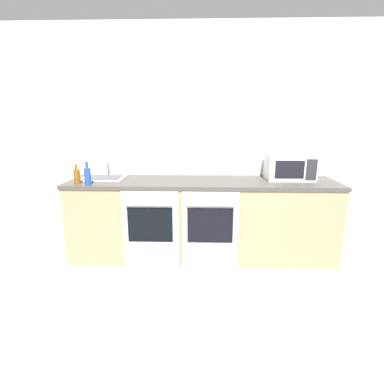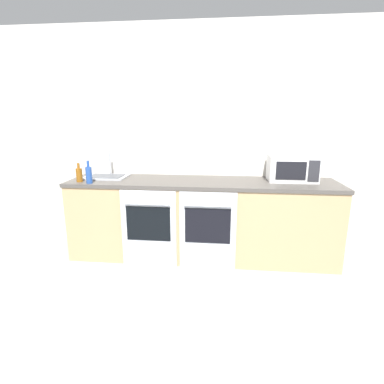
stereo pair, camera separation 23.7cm
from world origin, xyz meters
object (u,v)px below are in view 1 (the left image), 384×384
at_px(sink, 104,177).
at_px(oven_right, 210,230).
at_px(microwave, 290,167).
at_px(bottle_amber, 77,176).
at_px(oven_left, 151,230).
at_px(bottle_blue, 88,176).

bearing_deg(sink, oven_right, -18.46).
height_order(microwave, bottle_amber, microwave).
relative_size(oven_left, bottle_blue, 3.47).
height_order(oven_right, sink, sink).
xyz_separation_m(microwave, bottle_blue, (-2.16, -0.36, -0.04)).
bearing_deg(sink, microwave, 0.73).
height_order(bottle_blue, sink, sink).
xyz_separation_m(oven_left, sink, (-0.59, 0.40, 0.47)).
height_order(oven_left, sink, sink).
xyz_separation_m(bottle_blue, bottle_amber, (-0.14, 0.06, -0.01)).
relative_size(microwave, sink, 1.06).
distance_m(oven_right, bottle_amber, 1.51).
distance_m(oven_left, microwave, 1.68).
relative_size(oven_left, sink, 1.75).
bearing_deg(oven_left, bottle_blue, 173.59).
bearing_deg(bottle_blue, oven_left, -6.41).
distance_m(microwave, sink, 2.11).
relative_size(bottle_blue, bottle_amber, 1.19).
xyz_separation_m(microwave, sink, (-2.10, -0.03, -0.12)).
xyz_separation_m(oven_left, bottle_amber, (-0.79, 0.14, 0.54)).
bearing_deg(oven_right, oven_left, 180.00).
distance_m(oven_right, bottle_blue, 1.38).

